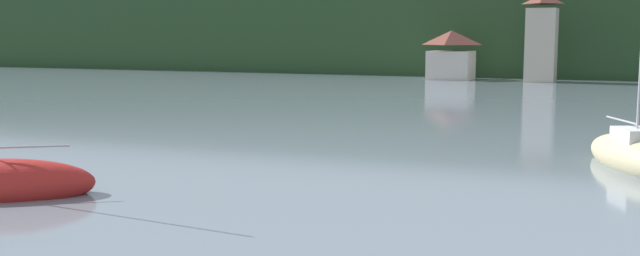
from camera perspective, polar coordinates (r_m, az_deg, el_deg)
name	(u,v)px	position (r m, az deg, el deg)	size (l,w,h in m)	color
wooded_hillside	(473,36)	(135.49, 11.72, 7.02)	(352.00, 60.98, 24.09)	#264223
shore_building_west	(451,55)	(95.52, 10.12, 5.56)	(5.56, 5.43, 6.19)	beige
shore_building_westcentral	(542,39)	(93.02, 16.77, 6.60)	(3.61, 4.20, 10.51)	#BCB29E
sailboat_far_2	(636,156)	(34.20, 23.23, -2.03)	(5.31, 7.78, 9.16)	#CCBC8E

